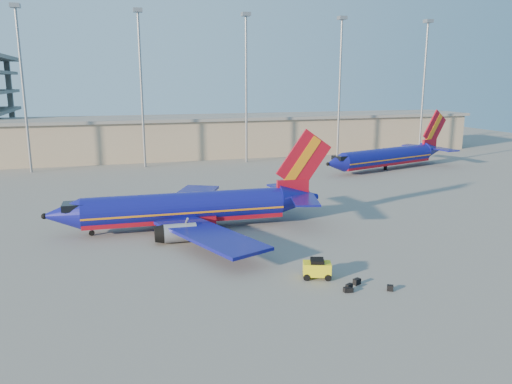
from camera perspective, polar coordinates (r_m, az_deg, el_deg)
The scene contains 7 objects.
ground at distance 53.51m, azimuth -3.50°, elevation -4.88°, with size 220.00×220.00×0.00m, color slate.
terminal_building at distance 110.47m, azimuth -5.28°, elevation 6.47°, with size 122.00×16.00×8.50m.
light_mast_row at distance 97.15m, azimuth -6.99°, elevation 13.42°, with size 101.60×1.60×28.65m.
aircraft_main at distance 55.49m, azimuth -7.34°, elevation -1.86°, with size 31.72×30.50×10.74m.
aircraft_second at distance 95.04m, azimuth 14.96°, elevation 3.95°, with size 30.18×15.64×10.54m.
baggage_tug at distance 42.13m, azimuth 6.98°, elevation -8.64°, with size 2.64×2.07×1.66m.
luggage_pile at distance 40.75m, azimuth 11.65°, elevation -10.54°, with size 3.94×2.43×0.54m.
Camera 1 is at (-11.32, -49.76, 16.09)m, focal length 35.00 mm.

